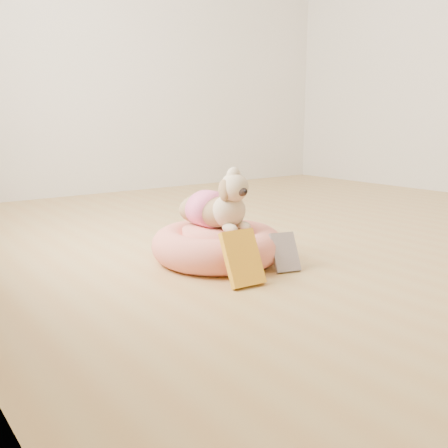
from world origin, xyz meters
TOP-DOWN VIEW (x-y plane):
  - floor at (0.00, 0.00)m, footprint 4.50×4.50m
  - wall_back at (0.00, 2.25)m, footprint 4.50×0.00m
  - pet_bed at (-0.91, -0.07)m, footprint 0.60×0.60m
  - dog at (-0.90, -0.05)m, footprint 0.29×0.41m
  - book_yellow at (-1.02, -0.39)m, footprint 0.16×0.14m
  - book_white at (-0.76, -0.35)m, footprint 0.14×0.13m

SIDE VIEW (x-z plane):
  - floor at x=0.00m, z-range 0.00..0.00m
  - pet_bed at x=-0.91m, z-range 0.00..0.15m
  - book_white at x=-0.76m, z-range 0.00..0.16m
  - book_yellow at x=-1.02m, z-range 0.00..0.21m
  - dog at x=-0.90m, z-range 0.15..0.44m
  - wall_back at x=0.00m, z-range -0.90..3.60m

